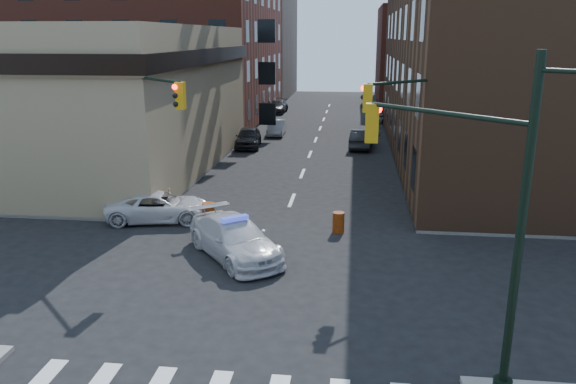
% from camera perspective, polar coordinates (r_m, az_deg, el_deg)
% --- Properties ---
extents(ground, '(140.00, 140.00, 0.00)m').
position_cam_1_polar(ground, '(20.36, -2.77, -8.80)').
color(ground, black).
rests_on(ground, ground).
extents(sidewalk_nw, '(34.00, 54.50, 0.15)m').
position_cam_1_polar(sidewalk_nw, '(57.94, -20.29, 6.38)').
color(sidewalk_nw, gray).
rests_on(sidewalk_nw, ground).
extents(bank_building, '(22.00, 22.00, 9.00)m').
position_cam_1_polar(bank_building, '(40.38, -23.51, 8.78)').
color(bank_building, '#89775A').
rests_on(bank_building, ground).
extents(commercial_row_ne, '(14.00, 34.00, 14.00)m').
position_cam_1_polar(commercial_row_ne, '(41.98, 20.86, 12.70)').
color(commercial_row_ne, '#523320').
rests_on(commercial_row_ne, ground).
extents(filler_nw, '(20.00, 18.00, 16.00)m').
position_cam_1_polar(filler_nw, '(82.53, -6.91, 15.23)').
color(filler_nw, brown).
rests_on(filler_nw, ground).
extents(filler_ne, '(16.00, 16.00, 12.00)m').
position_cam_1_polar(filler_ne, '(77.08, 15.26, 13.30)').
color(filler_ne, '#5B271C').
rests_on(filler_ne, ground).
extents(signal_pole_se, '(5.40, 5.27, 8.00)m').
position_cam_1_polar(signal_pole_se, '(13.62, 18.75, -1.44)').
color(signal_pole_se, black).
rests_on(signal_pole_se, sidewalk_se).
extents(signal_pole_nw, '(3.58, 3.67, 8.00)m').
position_cam_1_polar(signal_pole_nw, '(25.59, -14.00, 5.99)').
color(signal_pole_nw, black).
rests_on(signal_pole_nw, sidewalk_nw).
extents(signal_pole_ne, '(3.67, 3.58, 8.00)m').
position_cam_1_polar(signal_pole_ne, '(24.13, 13.12, 5.49)').
color(signal_pole_ne, black).
rests_on(signal_pole_ne, sidewalk_ne).
extents(tree_ne_near, '(3.00, 3.00, 4.85)m').
position_cam_1_polar(tree_ne_near, '(44.76, 12.45, 8.94)').
color(tree_ne_near, black).
rests_on(tree_ne_near, sidewalk_ne).
extents(tree_ne_far, '(3.00, 3.00, 4.85)m').
position_cam_1_polar(tree_ne_far, '(52.69, 11.64, 9.94)').
color(tree_ne_far, black).
rests_on(tree_ne_far, sidewalk_ne).
extents(police_car, '(4.96, 5.50, 1.54)m').
position_cam_1_polar(police_car, '(22.09, -5.44, -4.71)').
color(police_car, silver).
rests_on(police_car, ground).
extents(pickup, '(5.21, 3.12, 1.35)m').
position_cam_1_polar(pickup, '(26.96, -12.93, -1.47)').
color(pickup, silver).
rests_on(pickup, ground).
extents(parked_car_wnear, '(2.26, 4.71, 1.55)m').
position_cam_1_polar(parked_car_wnear, '(43.91, -4.06, 5.57)').
color(parked_car_wnear, black).
rests_on(parked_car_wnear, ground).
extents(parked_car_wfar, '(1.51, 3.97, 1.29)m').
position_cam_1_polar(parked_car_wfar, '(49.30, -1.17, 6.55)').
color(parked_car_wfar, gray).
rests_on(parked_car_wfar, ground).
extents(parked_car_wdeep, '(2.15, 4.95, 1.42)m').
position_cam_1_polar(parked_car_wdeep, '(63.70, -1.11, 8.67)').
color(parked_car_wdeep, black).
rests_on(parked_car_wdeep, ground).
extents(parked_car_enear, '(1.92, 4.56, 1.47)m').
position_cam_1_polar(parked_car_enear, '(43.72, 7.46, 5.37)').
color(parked_car_enear, black).
rests_on(parked_car_enear, ground).
extents(parked_car_efar, '(1.81, 4.16, 1.40)m').
position_cam_1_polar(parked_car_efar, '(58.64, 9.08, 7.87)').
color(parked_car_efar, gray).
rests_on(parked_car_efar, ground).
extents(pedestrian_a, '(0.81, 0.69, 1.89)m').
position_cam_1_polar(pedestrian_a, '(28.62, -19.80, -0.13)').
color(pedestrian_a, black).
rests_on(pedestrian_a, sidewalk_nw).
extents(pedestrian_b, '(0.87, 0.73, 1.60)m').
position_cam_1_polar(pedestrian_b, '(29.45, -23.95, -0.44)').
color(pedestrian_b, black).
rests_on(pedestrian_b, sidewalk_nw).
extents(pedestrian_c, '(1.24, 0.79, 1.96)m').
position_cam_1_polar(pedestrian_c, '(30.13, -22.14, 0.46)').
color(pedestrian_c, '#1C232B').
rests_on(pedestrian_c, sidewalk_nw).
extents(barrel_road, '(0.54, 0.54, 0.93)m').
position_cam_1_polar(barrel_road, '(24.86, 5.14, -3.10)').
color(barrel_road, orange).
rests_on(barrel_road, ground).
extents(barrel_bank, '(0.77, 0.77, 1.04)m').
position_cam_1_polar(barrel_bank, '(25.97, -8.06, -2.24)').
color(barrel_bank, '#F23F0B').
rests_on(barrel_bank, ground).
extents(barricade_nw_a, '(1.16, 0.61, 0.86)m').
position_cam_1_polar(barricade_nw_a, '(29.06, -12.90, -0.43)').
color(barricade_nw_a, '#F13F0B').
rests_on(barricade_nw_a, sidewalk_nw).
extents(barricade_nw_b, '(1.17, 0.73, 0.82)m').
position_cam_1_polar(barricade_nw_b, '(29.10, -20.24, -1.03)').
color(barricade_nw_b, orange).
rests_on(barricade_nw_b, sidewalk_nw).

